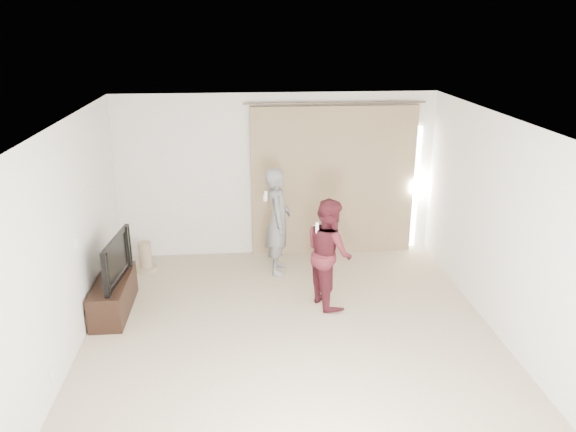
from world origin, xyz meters
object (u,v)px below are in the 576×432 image
object	(u,v)px
tv_console	(113,296)
tv	(109,259)
person_man	(278,221)
person_woman	(329,252)

from	to	relation	value
tv_console	tv	distance (m)	0.52
tv	person_man	bearing A→B (deg)	-58.12
tv	person_woman	size ratio (longest dim) A/B	0.69
person_woman	tv_console	bearing A→B (deg)	-179.97
tv	person_man	size ratio (longest dim) A/B	0.63
tv	person_woman	world-z (taller)	person_woman
person_man	person_woman	size ratio (longest dim) A/B	1.10
tv_console	person_man	world-z (taller)	person_man
tv	person_man	world-z (taller)	person_man
person_man	person_woman	bearing A→B (deg)	-60.86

